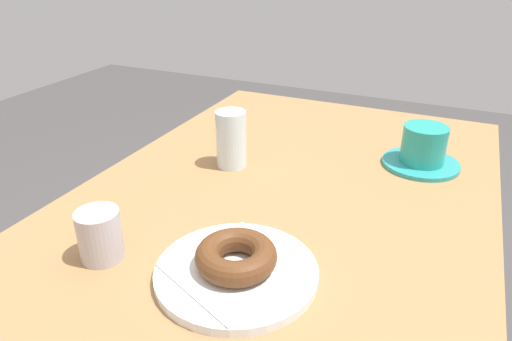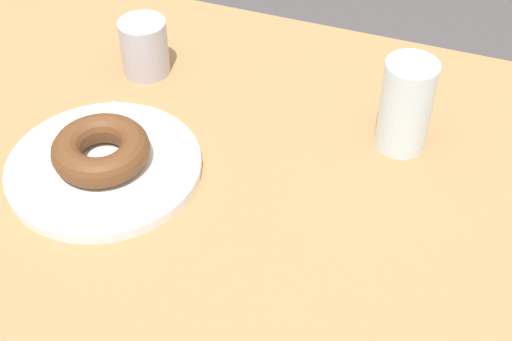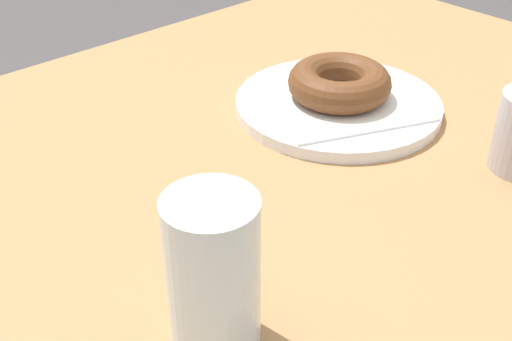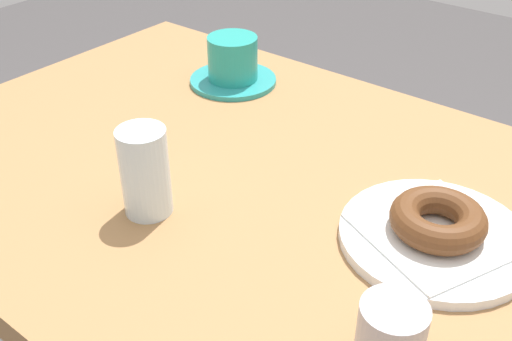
{
  "view_description": "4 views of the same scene",
  "coord_description": "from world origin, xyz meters",
  "px_view_note": "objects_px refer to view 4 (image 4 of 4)",
  "views": [
    {
      "loc": [
        0.65,
        0.26,
        1.13
      ],
      "look_at": [
        -0.02,
        -0.04,
        0.76
      ],
      "focal_mm": 32.63,
      "sensor_mm": 36.0,
      "label": 1
    },
    {
      "loc": [
        -0.18,
        0.55,
        1.3
      ],
      "look_at": [
        0.02,
        0.01,
        0.76
      ],
      "focal_mm": 52.0,
      "sensor_mm": 36.0,
      "label": 2
    },
    {
      "loc": [
        -0.3,
        -0.39,
        1.05
      ],
      "look_at": [
        0.03,
        -0.03,
        0.74
      ],
      "focal_mm": 46.1,
      "sensor_mm": 36.0,
      "label": 3
    },
    {
      "loc": [
        0.38,
        -0.54,
        1.18
      ],
      "look_at": [
        -0.02,
        -0.04,
        0.76
      ],
      "focal_mm": 42.64,
      "sensor_mm": 36.0,
      "label": 4
    }
  ],
  "objects_px": {
    "plate_chocolate_ring": "(434,237)",
    "water_glass": "(145,172)",
    "donut_chocolate_ring": "(438,219)",
    "sugar_jar": "(390,338)",
    "coffee_cup": "(233,63)"
  },
  "relations": [
    {
      "from": "plate_chocolate_ring",
      "to": "sugar_jar",
      "type": "xyz_separation_m",
      "value": [
        0.04,
        -0.19,
        0.03
      ]
    },
    {
      "from": "plate_chocolate_ring",
      "to": "water_glass",
      "type": "height_order",
      "value": "water_glass"
    },
    {
      "from": "donut_chocolate_ring",
      "to": "water_glass",
      "type": "bearing_deg",
      "value": -151.91
    },
    {
      "from": "plate_chocolate_ring",
      "to": "coffee_cup",
      "type": "distance_m",
      "value": 0.5
    },
    {
      "from": "plate_chocolate_ring",
      "to": "donut_chocolate_ring",
      "type": "relative_size",
      "value": 2.01
    },
    {
      "from": "donut_chocolate_ring",
      "to": "water_glass",
      "type": "height_order",
      "value": "water_glass"
    },
    {
      "from": "plate_chocolate_ring",
      "to": "sugar_jar",
      "type": "height_order",
      "value": "sugar_jar"
    },
    {
      "from": "water_glass",
      "to": "sugar_jar",
      "type": "relative_size",
      "value": 1.52
    },
    {
      "from": "sugar_jar",
      "to": "plate_chocolate_ring",
      "type": "bearing_deg",
      "value": 101.95
    },
    {
      "from": "water_glass",
      "to": "coffee_cup",
      "type": "relative_size",
      "value": 0.75
    },
    {
      "from": "plate_chocolate_ring",
      "to": "coffee_cup",
      "type": "bearing_deg",
      "value": 158.22
    },
    {
      "from": "water_glass",
      "to": "donut_chocolate_ring",
      "type": "bearing_deg",
      "value": 28.09
    },
    {
      "from": "plate_chocolate_ring",
      "to": "water_glass",
      "type": "bearing_deg",
      "value": -151.91
    },
    {
      "from": "plate_chocolate_ring",
      "to": "sugar_jar",
      "type": "distance_m",
      "value": 0.2
    },
    {
      "from": "coffee_cup",
      "to": "sugar_jar",
      "type": "bearing_deg",
      "value": -36.91
    }
  ]
}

